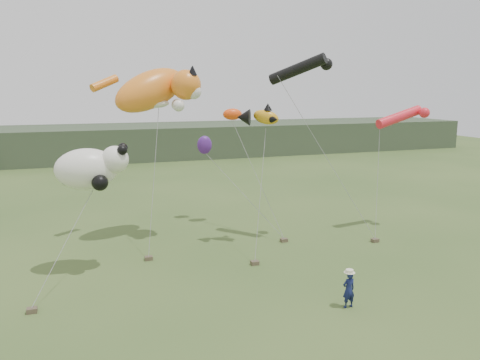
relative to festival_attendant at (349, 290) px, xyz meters
name	(u,v)px	position (x,y,z in m)	size (l,w,h in m)	color
ground	(297,299)	(-1.58, 1.37, -0.75)	(120.00, 120.00, 0.00)	#385123
headland	(122,142)	(-4.70, 46.06, 1.17)	(90.00, 13.00, 4.00)	#2D3D28
festival_attendant	(349,290)	(0.00, 0.00, 0.00)	(0.55, 0.36, 1.50)	#131A48
sandbag_anchors	(233,259)	(-2.76, 6.39, -0.65)	(18.14, 5.04, 0.20)	brown
cat_kite	(158,89)	(-5.46, 11.47, 7.80)	(5.92, 3.68, 3.47)	orange
fish_kite	(258,117)	(-0.59, 8.64, 6.36)	(2.52, 1.63, 1.26)	orange
tube_kites	(352,92)	(5.26, 8.77, 7.68)	(9.93, 2.87, 4.26)	black
panda_kite	(91,168)	(-9.31, 7.28, 4.25)	(3.34, 2.16, 2.08)	white
misc_kites	(217,131)	(-1.41, 13.79, 5.17)	(2.54, 2.20, 3.00)	#FF4A11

